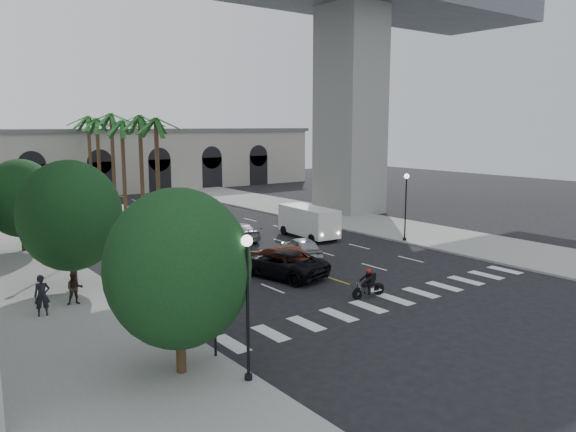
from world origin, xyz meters
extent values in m
plane|color=black|center=(0.00, 0.00, 0.00)|extent=(140.00, 140.00, 0.00)
cube|color=gray|center=(-15.00, 15.00, 0.07)|extent=(8.00, 100.00, 0.15)
cube|color=gray|center=(15.00, 15.00, 0.07)|extent=(8.00, 100.00, 0.15)
cube|color=gray|center=(0.00, 38.00, 0.10)|extent=(2.00, 24.00, 0.20)
cube|color=#BBB9A7|center=(0.00, 55.00, 4.00)|extent=(70.00, 10.00, 8.00)
cube|color=slate|center=(0.00, 55.00, 8.25)|extent=(71.00, 10.50, 0.50)
cube|color=gray|center=(18.50, 22.00, 10.40)|extent=(5.00, 6.00, 20.80)
cylinder|color=#47331E|center=(0.00, 28.00, 4.75)|extent=(0.40, 0.40, 9.50)
cylinder|color=#47331E|center=(0.10, 32.00, 4.90)|extent=(0.40, 0.40, 9.80)
cylinder|color=#47331E|center=(-0.20, 36.00, 4.65)|extent=(0.40, 0.40, 9.30)
cylinder|color=#47331E|center=(0.15, 40.00, 5.05)|extent=(0.40, 0.40, 10.10)
cylinder|color=#47331E|center=(-0.10, 44.00, 4.80)|extent=(0.40, 0.40, 9.60)
cylinder|color=#47331E|center=(0.20, 48.00, 4.95)|extent=(0.40, 0.40, 9.90)
cylinder|color=#382616|center=(-13.00, -3.00, 1.17)|extent=(0.36, 0.36, 2.34)
ellipsoid|color=black|center=(-13.00, -3.00, 4.03)|extent=(5.20, 5.20, 5.72)
cylinder|color=#382616|center=(-13.00, 10.00, 1.22)|extent=(0.36, 0.36, 2.45)
ellipsoid|color=black|center=(-13.00, 10.00, 4.22)|extent=(5.44, 5.44, 5.98)
cylinder|color=#382616|center=(-13.00, 22.00, 1.13)|extent=(0.36, 0.36, 2.27)
ellipsoid|color=black|center=(-13.00, 22.00, 3.91)|extent=(5.04, 5.04, 5.54)
cylinder|color=black|center=(-11.40, -5.00, 0.18)|extent=(0.28, 0.28, 0.36)
cylinder|color=black|center=(-11.40, -5.00, 2.60)|extent=(0.11, 0.11, 5.00)
sphere|color=white|center=(-11.40, -5.00, 5.15)|extent=(0.40, 0.40, 0.40)
cylinder|color=black|center=(-11.40, 16.00, 0.18)|extent=(0.28, 0.28, 0.36)
cylinder|color=black|center=(-11.40, 16.00, 2.60)|extent=(0.11, 0.11, 5.00)
sphere|color=white|center=(-11.40, 16.00, 5.15)|extent=(0.40, 0.40, 0.40)
cylinder|color=black|center=(11.40, 8.00, 0.18)|extent=(0.28, 0.28, 0.36)
cylinder|color=black|center=(11.40, 8.00, 2.60)|extent=(0.11, 0.11, 5.00)
sphere|color=white|center=(11.40, 8.00, 5.15)|extent=(0.40, 0.40, 0.40)
cylinder|color=black|center=(-11.30, -2.50, 1.75)|extent=(0.10, 0.10, 3.50)
cube|color=black|center=(-11.30, -2.50, 3.25)|extent=(0.25, 0.18, 0.80)
cylinder|color=black|center=(-11.30, 1.50, 1.75)|extent=(0.10, 0.10, 3.50)
cube|color=black|center=(-11.30, 1.50, 3.25)|extent=(0.25, 0.18, 0.80)
cylinder|color=black|center=(-1.61, -0.31, 0.32)|extent=(0.64, 0.14, 0.63)
cylinder|color=black|center=(-0.09, -0.39, 0.32)|extent=(0.64, 0.14, 0.63)
cube|color=silver|center=(-0.80, -0.35, 0.40)|extent=(0.44, 0.32, 0.27)
cube|color=black|center=(-0.95, -0.34, 0.69)|extent=(0.59, 0.26, 0.21)
cube|color=black|center=(-0.48, -0.37, 0.65)|extent=(0.49, 0.28, 0.13)
cylinder|color=black|center=(-1.37, -0.32, 0.93)|extent=(0.06, 0.58, 0.03)
cube|color=black|center=(-0.72, -0.35, 1.05)|extent=(0.29, 0.41, 0.55)
cube|color=black|center=(-0.56, -0.36, 1.10)|extent=(0.16, 0.32, 0.40)
sphere|color=#AF110B|center=(-0.87, -0.35, 1.41)|extent=(0.27, 0.27, 0.27)
imported|color=#A2A3A6|center=(1.81, 8.75, 0.73)|extent=(2.93, 4.63, 1.47)
imported|color=#511E10|center=(-1.50, 6.80, 0.80)|extent=(1.88, 4.90, 1.59)
imported|color=black|center=(-2.14, 5.70, 0.82)|extent=(4.02, 6.35, 1.63)
imported|color=slate|center=(1.50, 16.37, 0.68)|extent=(2.31, 4.86, 1.37)
imported|color=#112450|center=(-5.58, 19.07, 0.81)|extent=(2.77, 5.05, 1.63)
cube|color=white|center=(6.52, 13.82, 1.41)|extent=(2.68, 6.03, 2.17)
cube|color=black|center=(6.28, 11.06, 1.68)|extent=(2.02, 0.45, 0.92)
cylinder|color=black|center=(5.31, 11.86, 0.38)|extent=(0.37, 0.78, 0.76)
cylinder|color=black|center=(7.37, 11.67, 0.38)|extent=(0.37, 0.78, 0.76)
cylinder|color=black|center=(5.68, 15.96, 0.38)|extent=(0.37, 0.78, 0.76)
cylinder|color=black|center=(7.73, 15.78, 0.38)|extent=(0.37, 0.78, 0.76)
imported|color=black|center=(-15.47, 6.48, 1.12)|extent=(0.79, 0.60, 1.95)
imported|color=black|center=(-13.76, 7.27, 0.97)|extent=(0.92, 0.79, 1.64)
camera|label=1|loc=(-21.43, -20.69, 9.02)|focal=35.00mm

